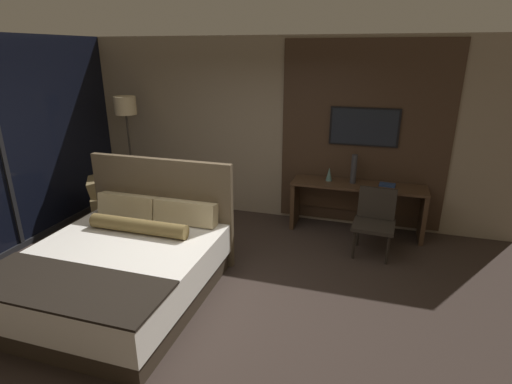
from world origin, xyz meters
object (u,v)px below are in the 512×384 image
Objects in this scene: bed at (121,267)px; floor_lamp at (126,115)px; armchair_by_window at (115,210)px; vase_short at (329,174)px; desk_chair at (375,216)px; book at (387,185)px; vase_tall at (354,169)px; tv at (364,127)px; desk at (357,199)px.

bed is 1.12× the size of floor_lamp.
armchair_by_window is 3.29m from vase_short.
book is at bearing 82.27° from desk_chair.
bed reaches higher than vase_tall.
vase_tall is (3.44, 0.95, 0.68)m from armchair_by_window.
armchair_by_window is at bearing -164.52° from vase_tall.
tv is 1.35m from desk_chair.
vase_tall is (-0.09, -0.00, 0.45)m from desk.
tv is 4.16× the size of book.
desk is 0.46m from vase_tall.
book is at bearing 0.58° from desk.
tv is 0.51× the size of floor_lamp.
tv is at bearing 48.78° from bed.
floor_lamp reaches higher than book.
desk is at bearing -90.00° from tv.
vase_tall is at bearing -109.95° from armchair_by_window.
vase_short is (-0.35, 0.01, -0.11)m from vase_tall.
book is at bearing 3.76° from floor_lamp.
tv is 2.30× the size of vase_tall.
armchair_by_window is at bearing -164.82° from desk.
vase_short is (-0.70, 0.62, 0.34)m from desk_chair.
bed is at bearing -132.39° from vase_tall.
desk is 3.81m from floor_lamp.
desk_chair is at bearing -59.90° from vase_tall.
tv reaches higher than vase_tall.
tv is 0.62m from vase_tall.
armchair_by_window is 1.50m from floor_lamp.
desk_chair is at bearing -120.30° from armchair_by_window.
vase_tall is at bearing 124.35° from desk_chair.
desk is 1.99× the size of armchair_by_window.
tv is (2.36, 2.69, 1.20)m from bed.
vase_short is at bearing -156.32° from tv.
tv reaches higher than vase_short.
floor_lamp is (-3.90, 0.35, 1.11)m from desk_chair.
floor_lamp is (-1.28, 2.23, 1.27)m from bed.
tv reaches higher than bed.
vase_tall is 0.52m from book.
desk is at bearing 46.60° from bed.
desk is at bearing 4.11° from floor_lamp.
book is (0.40, 0.00, 0.25)m from desk.
vase_short is at bearing 179.74° from book.
desk_chair reaches higher than book.
desk is at bearing 117.88° from desk_chair.
floor_lamp is 9.36× the size of vase_short.
vase_tall reaches higher than desk.
vase_short reaches higher than book.
armchair_by_window reaches higher than book.
bed is at bearing -127.56° from vase_short.
desk is 1.05m from tv.
desk_chair is (2.63, 1.88, 0.16)m from bed.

